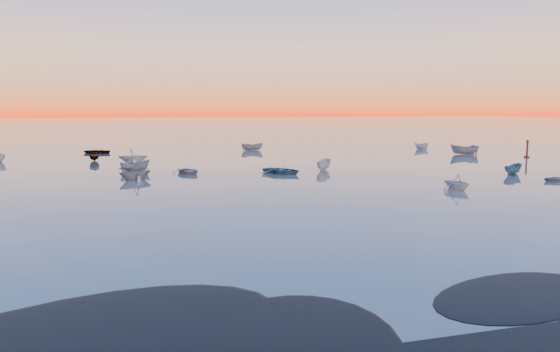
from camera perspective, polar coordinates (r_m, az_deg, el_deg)
name	(u,v)px	position (r m, az deg, el deg)	size (l,w,h in m)	color
ground	(192,143)	(119.05, -9.15, 3.47)	(600.00, 600.00, 0.00)	slate
mud_lobes	(538,301)	(24.10, 25.35, -11.69)	(140.00, 6.00, 0.07)	black
moored_fleet	(240,164)	(72.87, -4.25, 1.24)	(124.00, 58.00, 1.20)	silver
boat_near_left	(188,174)	(63.01, -9.54, 0.23)	(4.01, 1.67, 1.00)	slate
boat_near_center	(513,174)	(67.00, 23.14, 0.16)	(3.44, 1.46, 1.19)	#3C5E72
boat_near_right	(456,189)	(52.91, 17.95, -1.34)	(3.20, 1.44, 1.12)	silver
channel_marker	(527,150)	(90.54, 24.42, 2.50)	(0.81, 0.81, 2.88)	#4C1510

